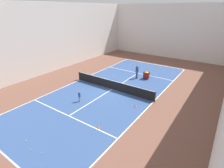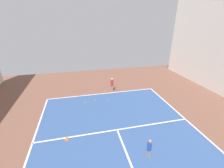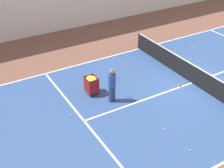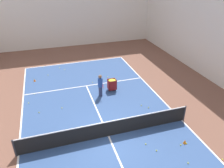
% 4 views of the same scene
% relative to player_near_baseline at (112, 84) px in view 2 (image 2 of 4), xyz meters
% --- Properties ---
extents(line_baseline_near, '(9.69, 0.10, 0.00)m').
position_rel_player_near_baseline_xyz_m(line_baseline_near, '(0.96, 0.35, -0.76)').
color(line_baseline_near, white).
rests_on(line_baseline_near, ground).
extents(line_service_near, '(9.69, 0.10, 0.00)m').
position_rel_player_near_baseline_xyz_m(line_service_near, '(0.96, 5.49, -0.76)').
color(line_service_near, white).
rests_on(line_service_near, ground).
extents(player_near_baseline, '(0.43, 0.58, 1.34)m').
position_rel_player_near_baseline_xyz_m(player_near_baseline, '(0.00, 0.00, 0.00)').
color(player_near_baseline, gray).
rests_on(player_near_baseline, ground).
extents(child_midcourt, '(0.26, 0.26, 1.08)m').
position_rel_player_near_baseline_xyz_m(child_midcourt, '(-0.01, 7.78, -0.15)').
color(child_midcourt, gray).
rests_on(child_midcourt, ground).
extents(training_cone_1, '(0.23, 0.23, 0.21)m').
position_rel_player_near_baseline_xyz_m(training_cone_1, '(3.96, 5.64, -0.66)').
color(training_cone_1, orange).
rests_on(training_cone_1, ground).
extents(tennis_ball_3, '(0.07, 0.07, 0.07)m').
position_rel_player_near_baseline_xyz_m(tennis_ball_3, '(0.82, 1.80, -0.73)').
color(tennis_ball_3, yellow).
rests_on(tennis_ball_3, ground).
extents(tennis_ball_6, '(0.07, 0.07, 0.07)m').
position_rel_player_near_baseline_xyz_m(tennis_ball_6, '(-1.11, 0.49, -0.73)').
color(tennis_ball_6, yellow).
rests_on(tennis_ball_6, ground).
extents(tennis_ball_11, '(0.07, 0.07, 0.07)m').
position_rel_player_near_baseline_xyz_m(tennis_ball_11, '(2.66, 1.70, -0.73)').
color(tennis_ball_11, yellow).
rests_on(tennis_ball_11, ground).
extents(tennis_ball_14, '(0.07, 0.07, 0.07)m').
position_rel_player_near_baseline_xyz_m(tennis_ball_14, '(1.82, 1.50, -0.73)').
color(tennis_ball_14, yellow).
rests_on(tennis_ball_14, ground).
extents(tennis_ball_19, '(0.07, 0.07, 0.07)m').
position_rel_player_near_baseline_xyz_m(tennis_ball_19, '(0.67, -0.22, -0.73)').
color(tennis_ball_19, yellow).
rests_on(tennis_ball_19, ground).
extents(tennis_ball_24, '(0.07, 0.07, 0.07)m').
position_rel_player_near_baseline_xyz_m(tennis_ball_24, '(5.74, 6.13, -0.73)').
color(tennis_ball_24, yellow).
rests_on(tennis_ball_24, ground).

